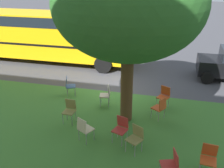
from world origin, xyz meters
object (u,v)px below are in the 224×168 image
street_tree (129,5)px  chair_6 (164,95)px  chair_0 (209,157)px  chair_2 (106,94)px  chair_3 (160,107)px  chair_4 (121,127)px  chair_7 (171,163)px  school_bus (44,32)px  chair_8 (136,137)px  chair_1 (84,128)px  chair_9 (69,85)px  chair_5 (70,109)px

street_tree → chair_6: (-1.32, -1.27, -3.63)m
street_tree → chair_0: 5.04m
street_tree → chair_2: size_ratio=6.78×
chair_3 → chair_4: same height
chair_7 → chair_0: bearing=-154.1°
chair_0 → school_bus: (8.77, -7.86, 1.24)m
chair_8 → school_bus: bearing=-47.9°
chair_1 → chair_9: (1.77, -3.05, 0.00)m
chair_6 → street_tree: bearing=43.9°
chair_9 → school_bus: size_ratio=0.08×
chair_4 → chair_2: bearing=-64.5°
chair_3 → chair_6: (-0.09, -1.02, 0.00)m
chair_2 → chair_3: same height
chair_5 → chair_9: bearing=-67.1°
chair_0 → chair_9: (5.51, -3.57, 0.00)m
street_tree → chair_2: street_tree is taller
street_tree → chair_0: size_ratio=6.78×
chair_3 → chair_6: same height
chair_0 → chair_8: same height
street_tree → chair_1: bearing=58.6°
chair_1 → chair_6: same height
street_tree → school_bus: (6.08, -5.62, -2.39)m
chair_6 → chair_8: 3.14m
chair_1 → chair_0: bearing=172.0°
street_tree → chair_5: 4.19m
chair_0 → chair_4: (2.60, -0.83, 0.00)m
chair_4 → chair_7: bearing=141.1°
chair_1 → chair_3: (-2.27, -1.96, 0.00)m
street_tree → chair_7: size_ratio=6.78×
chair_5 → chair_7: same height
chair_1 → chair_8: (-1.67, 0.08, 0.00)m
chair_4 → chair_6: same height
street_tree → chair_1: (1.05, 1.71, -3.63)m
chair_6 → chair_9: bearing=-0.9°
chair_2 → chair_5: bearing=57.4°
chair_0 → chair_4: bearing=-17.7°
chair_6 → chair_9: (4.13, -0.07, 0.00)m
chair_1 → school_bus: 8.98m
chair_6 → school_bus: 8.67m
chair_5 → chair_6: bearing=-149.2°
street_tree → chair_1: street_tree is taller
chair_3 → chair_6: bearing=-95.3°
chair_6 → chair_4: bearing=65.3°
chair_7 → school_bus: 11.47m
chair_2 → school_bus: size_ratio=0.08×
chair_2 → street_tree: bearing=139.4°
chair_9 → school_bus: school_bus is taller
chair_4 → street_tree: bearing=-86.4°
street_tree → chair_3: bearing=-168.4°
street_tree → chair_7: street_tree is taller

